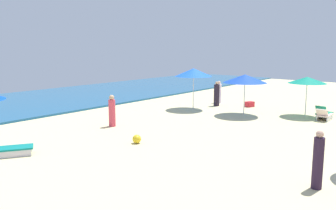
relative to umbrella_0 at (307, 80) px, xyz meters
name	(u,v)px	position (x,y,z in m)	size (l,w,h in m)	color
umbrella_0	(307,80)	(0.00, 0.00, 0.00)	(2.05, 2.05, 2.18)	silver
lounge_chair_0_0	(324,115)	(-0.48, -1.14, -1.74)	(1.38, 0.63, 0.66)	silver
lounge_chair_0_1	(324,113)	(-0.03, -0.99, -1.73)	(1.26, 0.66, 0.73)	silver
umbrella_3	(194,72)	(-2.11, 6.12, 0.26)	(2.25, 2.25, 2.50)	silver
umbrella_4	(245,79)	(-1.91, 2.78, 0.06)	(2.40, 2.40, 2.29)	silver
lounge_chair_5_0	(9,148)	(-14.01, 5.67, -1.73)	(1.59, 1.31, 0.73)	silver
beachgoer_0	(219,93)	(0.96, 6.15, -1.30)	(0.49, 0.49, 1.50)	white
beachgoer_3	(217,95)	(-0.21, 5.61, -1.26)	(0.52, 0.52, 1.59)	#281E2B
beachgoer_4	(112,112)	(-8.53, 6.37, -1.27)	(0.45, 0.45, 1.53)	#DD4356
beachgoer_7	(318,161)	(-10.20, -3.68, -1.22)	(0.36, 0.36, 1.62)	#2A1B31
beach_ball_0	(137,139)	(-9.99, 3.31, -1.82)	(0.35, 0.35, 0.35)	yellow
cooler_box_1	(250,104)	(0.80, 3.76, -1.83)	(0.53, 0.36, 0.34)	red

